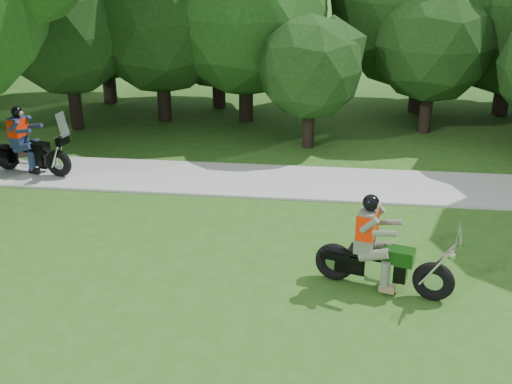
{
  "coord_description": "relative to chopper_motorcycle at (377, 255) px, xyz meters",
  "views": [
    {
      "loc": [
        -1.29,
        -7.05,
        6.17
      ],
      "look_at": [
        -2.58,
        4.15,
        1.36
      ],
      "focal_mm": 45.0,
      "sensor_mm": 36.0,
      "label": 1
    }
  ],
  "objects": [
    {
      "name": "walkway",
      "position": [
        0.3,
        4.84,
        -0.64
      ],
      "size": [
        60.0,
        2.2,
        0.06
      ],
      "primitive_type": "cube",
      "color": "#A0A09B",
      "rests_on": "ground"
    },
    {
      "name": "tree_line",
      "position": [
        1.68,
        11.21,
        2.93
      ],
      "size": [
        40.26,
        12.4,
        7.74
      ],
      "color": "black",
      "rests_on": "ground"
    },
    {
      "name": "chopper_motorcycle",
      "position": [
        0.0,
        0.0,
        0.0
      ],
      "size": [
        2.49,
        1.11,
        1.81
      ],
      "rotation": [
        0.0,
        0.0,
        -0.28
      ],
      "color": "black",
      "rests_on": "ground"
    },
    {
      "name": "touring_motorcycle",
      "position": [
        -8.69,
        4.65,
        0.04
      ],
      "size": [
        2.31,
        1.01,
        1.77
      ],
      "rotation": [
        0.0,
        0.0,
        -0.2
      ],
      "color": "black",
      "rests_on": "walkway"
    }
  ]
}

